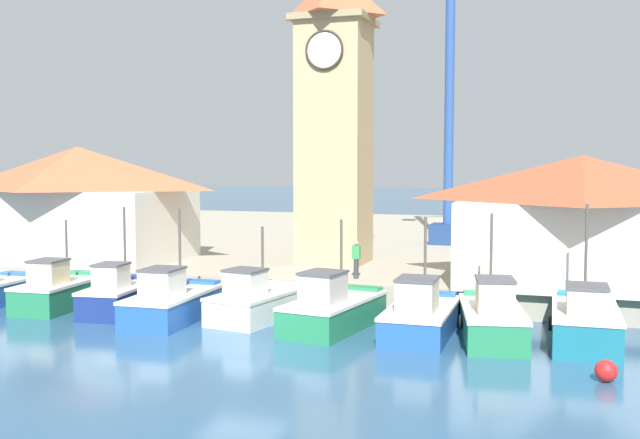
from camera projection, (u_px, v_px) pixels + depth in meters
ground_plane at (241, 355)px, 23.33m from camera, size 300.00×300.00×0.00m
quay_wharf at (411, 244)px, 49.68m from camera, size 120.00×40.00×1.07m
fishing_boat_left_outer at (59, 291)px, 30.66m from camera, size 2.25×4.52×3.60m
fishing_boat_left_inner at (119, 295)px, 29.65m from camera, size 2.27×4.29×4.21m
fishing_boat_mid_left at (172, 302)px, 28.22m from camera, size 2.31×5.00×4.22m
fishing_boat_center at (255, 302)px, 28.33m from camera, size 2.82×4.37×3.54m
fishing_boat_mid_right at (333, 309)px, 26.86m from camera, size 2.92×5.26×3.91m
fishing_boat_right_inner at (421, 315)px, 25.88m from camera, size 2.25×5.06×4.08m
fishing_boat_right_outer at (492, 318)px, 25.21m from camera, size 2.84×5.37×4.24m
fishing_boat_far_right at (585, 322)px, 24.58m from camera, size 2.22×5.11×4.60m
clock_tower at (335, 110)px, 36.19m from camera, size 3.63×3.63×15.79m
warehouse_left at (78, 202)px, 38.02m from camera, size 10.87×6.75×5.71m
warehouse_right at (581, 218)px, 30.27m from camera, size 9.87×7.31×5.20m
port_crane_near at (450, 109)px, 44.57m from camera, size 4.84×6.98×20.69m
mooring_buoy at (606, 371)px, 20.43m from camera, size 0.61×0.61×0.61m
dock_worker_near_tower at (356, 259)px, 31.65m from camera, size 0.34×0.22×1.62m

